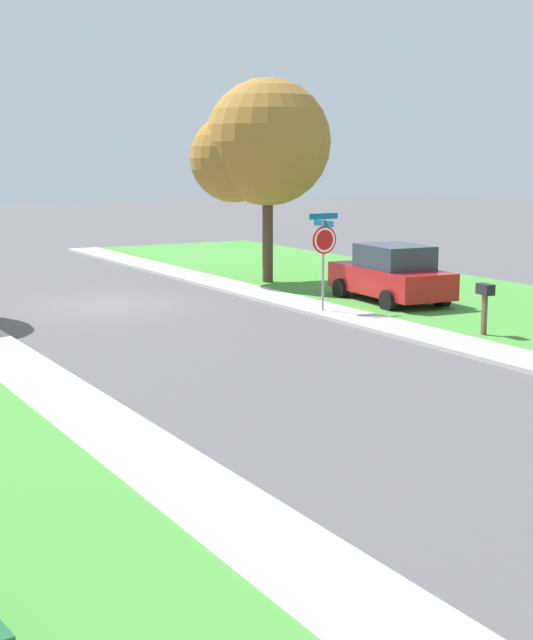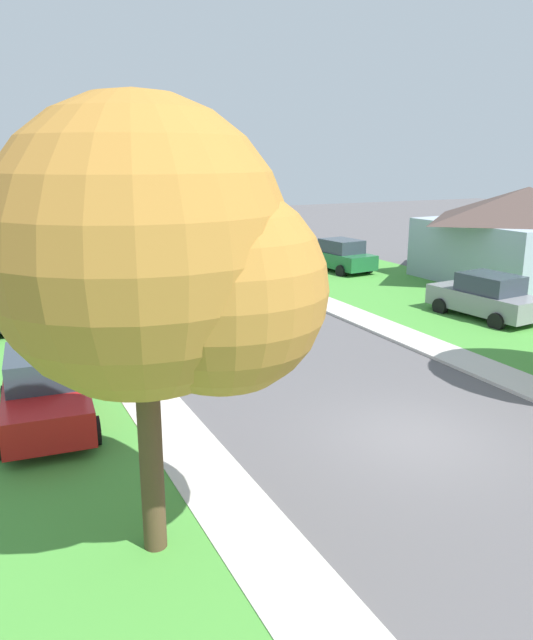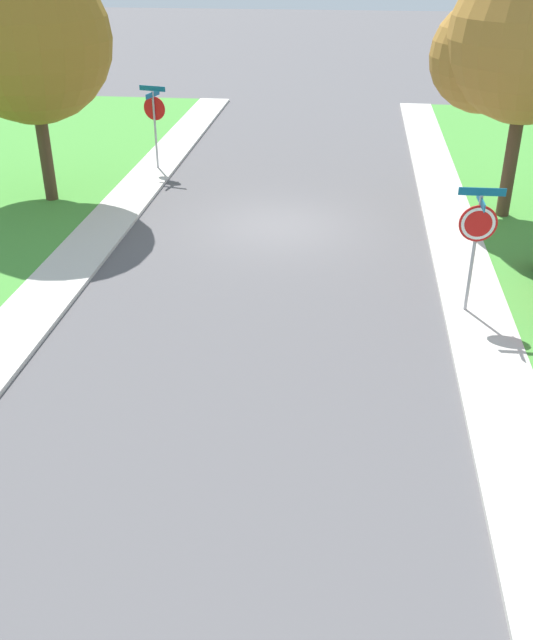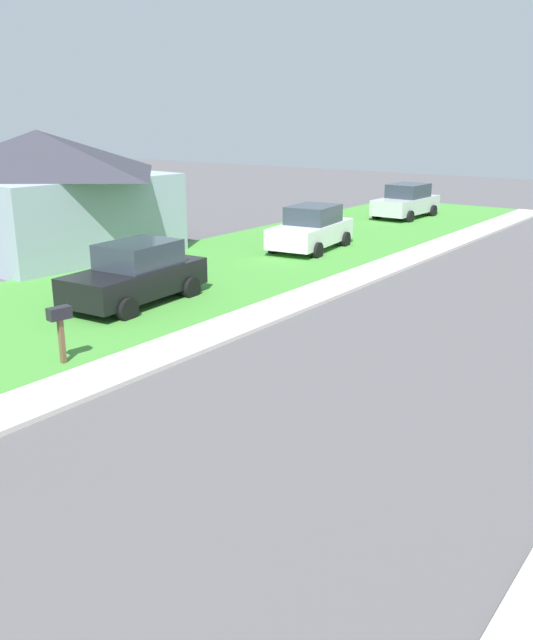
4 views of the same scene
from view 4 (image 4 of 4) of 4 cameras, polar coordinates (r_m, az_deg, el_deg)
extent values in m
cube|color=beige|center=(15.70, -6.83, -1.97)|extent=(1.40, 56.00, 0.10)
cube|color=#479338|center=(19.10, -17.22, 0.78)|extent=(8.00, 56.00, 0.08)
cube|color=white|center=(26.49, 3.77, 7.34)|extent=(2.33, 4.49, 0.76)
cube|color=#2D3842|center=(26.55, 3.99, 8.94)|extent=(1.85, 2.28, 0.68)
cylinder|color=black|center=(24.99, 4.31, 5.87)|extent=(0.32, 0.67, 0.64)
cylinder|color=black|center=(25.78, 0.66, 6.26)|extent=(0.32, 0.67, 0.64)
cylinder|color=black|center=(27.39, 6.68, 6.78)|extent=(0.32, 0.67, 0.64)
cylinder|color=black|center=(28.12, 3.27, 7.13)|extent=(0.32, 0.67, 0.64)
cube|color=black|center=(19.10, -11.06, 3.29)|extent=(2.14, 4.43, 0.76)
cube|color=#2D3842|center=(19.09, -10.78, 5.51)|extent=(1.77, 2.22, 0.68)
cylinder|color=black|center=(17.66, -11.74, 0.85)|extent=(0.29, 0.66, 0.64)
cylinder|color=black|center=(18.90, -15.73, 1.63)|extent=(0.29, 0.66, 0.64)
cylinder|color=black|center=(19.60, -6.43, 2.71)|extent=(0.29, 0.66, 0.64)
cylinder|color=black|center=(20.73, -10.37, 3.32)|extent=(0.29, 0.66, 0.64)
cube|color=silver|center=(35.67, 11.72, 9.52)|extent=(1.92, 4.35, 0.76)
cube|color=#2D3842|center=(35.77, 11.93, 10.69)|extent=(1.66, 2.14, 0.68)
cylinder|color=black|center=(34.14, 12.03, 8.54)|extent=(0.26, 0.65, 0.64)
cylinder|color=black|center=(34.96, 9.36, 8.87)|extent=(0.26, 0.65, 0.64)
cylinder|color=black|center=(36.54, 13.91, 8.95)|extent=(0.26, 0.65, 0.64)
cylinder|color=black|center=(37.30, 11.36, 9.26)|extent=(0.26, 0.65, 0.64)
cube|color=#93A3B2|center=(27.69, -18.37, 8.62)|extent=(8.89, 7.78, 3.00)
pyramid|color=#33333D|center=(27.49, -18.82, 13.36)|extent=(9.54, 8.42, 1.60)
cube|color=brown|center=(14.79, -16.95, -1.87)|extent=(0.10, 0.10, 1.05)
cube|color=black|center=(14.60, -17.17, 0.56)|extent=(0.32, 0.51, 0.26)
camera|label=1|loc=(24.91, 46.55, 9.86)|focal=52.29mm
camera|label=2|loc=(17.62, -92.96, 2.12)|focal=34.29mm
camera|label=3|loc=(18.98, 14.32, 22.86)|focal=40.53mm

